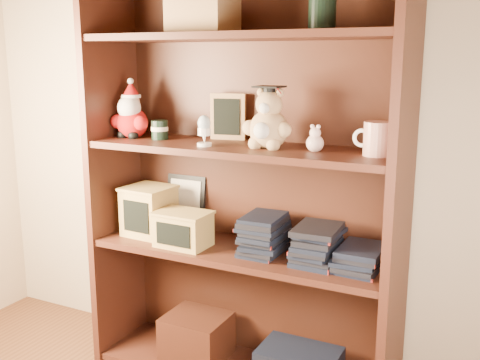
# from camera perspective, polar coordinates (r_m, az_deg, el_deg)

# --- Properties ---
(bookcase) EXTENTS (1.20, 0.35, 1.60)m
(bookcase) POSITION_cam_1_polar(r_m,az_deg,el_deg) (2.14, 0.55, -0.81)
(bookcase) COLOR #401D12
(bookcase) RESTS_ON ground
(shelf_lower) EXTENTS (1.14, 0.33, 0.02)m
(shelf_lower) POSITION_cam_1_polar(r_m,az_deg,el_deg) (2.16, 0.00, -7.34)
(shelf_lower) COLOR #401D12
(shelf_lower) RESTS_ON ground
(shelf_upper) EXTENTS (1.14, 0.33, 0.02)m
(shelf_upper) POSITION_cam_1_polar(r_m,az_deg,el_deg) (2.06, 0.00, 3.19)
(shelf_upper) COLOR #401D12
(shelf_upper) RESTS_ON ground
(santa_plush) EXTENTS (0.17, 0.13, 0.24)m
(santa_plush) POSITION_cam_1_polar(r_m,az_deg,el_deg) (2.30, -11.02, 6.47)
(santa_plush) COLOR #A50F0F
(santa_plush) RESTS_ON shelf_upper
(teachers_tin) EXTENTS (0.07, 0.07, 0.07)m
(teachers_tin) POSITION_cam_1_polar(r_m,az_deg,el_deg) (2.23, -8.16, 5.09)
(teachers_tin) COLOR black
(teachers_tin) RESTS_ON shelf_upper
(chalkboard_plaque) EXTENTS (0.14, 0.09, 0.18)m
(chalkboard_plaque) POSITION_cam_1_polar(r_m,az_deg,el_deg) (2.20, -1.23, 6.38)
(chalkboard_plaque) COLOR #9E7547
(chalkboard_plaque) RESTS_ON shelf_upper
(egg_cup) EXTENTS (0.05, 0.05, 0.11)m
(egg_cup) POSITION_cam_1_polar(r_m,az_deg,el_deg) (2.04, -3.66, 5.14)
(egg_cup) COLOR white
(egg_cup) RESTS_ON shelf_upper
(grad_teddy_bear) EXTENTS (0.19, 0.16, 0.23)m
(grad_teddy_bear) POSITION_cam_1_polar(r_m,az_deg,el_deg) (1.99, 2.87, 5.71)
(grad_teddy_bear) COLOR tan
(grad_teddy_bear) RESTS_ON shelf_upper
(pink_figurine) EXTENTS (0.06, 0.06, 0.10)m
(pink_figurine) POSITION_cam_1_polar(r_m,az_deg,el_deg) (1.94, 7.63, 3.97)
(pink_figurine) COLOR beige
(pink_figurine) RESTS_ON shelf_upper
(teacher_mug) EXTENTS (0.13, 0.09, 0.11)m
(teacher_mug) POSITION_cam_1_polar(r_m,az_deg,el_deg) (1.88, 13.68, 4.08)
(teacher_mug) COLOR silver
(teacher_mug) RESTS_ON shelf_upper
(certificate_frame) EXTENTS (0.18, 0.05, 0.23)m
(certificate_frame) POSITION_cam_1_polar(r_m,az_deg,el_deg) (2.39, -5.54, -2.25)
(certificate_frame) COLOR black
(certificate_frame) RESTS_ON shelf_lower
(treats_box) EXTENTS (0.19, 0.19, 0.20)m
(treats_box) POSITION_cam_1_polar(r_m,az_deg,el_deg) (2.33, -9.22, -3.05)
(treats_box) COLOR tan
(treats_box) RESTS_ON shelf_lower
(pencils_box) EXTENTS (0.21, 0.15, 0.14)m
(pencils_box) POSITION_cam_1_polar(r_m,az_deg,el_deg) (2.18, -5.81, -4.94)
(pencils_box) COLOR tan
(pencils_box) RESTS_ON shelf_lower
(book_stack_left) EXTENTS (0.14, 0.20, 0.14)m
(book_stack_left) POSITION_cam_1_polar(r_m,az_deg,el_deg) (2.09, 2.42, -5.56)
(book_stack_left) COLOR black
(book_stack_left) RESTS_ON shelf_lower
(book_stack_mid) EXTENTS (0.14, 0.20, 0.13)m
(book_stack_mid) POSITION_cam_1_polar(r_m,az_deg,el_deg) (2.03, 7.73, -6.53)
(book_stack_mid) COLOR black
(book_stack_mid) RESTS_ON shelf_lower
(book_stack_right) EXTENTS (0.14, 0.20, 0.08)m
(book_stack_right) POSITION_cam_1_polar(r_m,az_deg,el_deg) (1.99, 11.92, -7.74)
(book_stack_right) COLOR black
(book_stack_right) RESTS_ON shelf_lower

